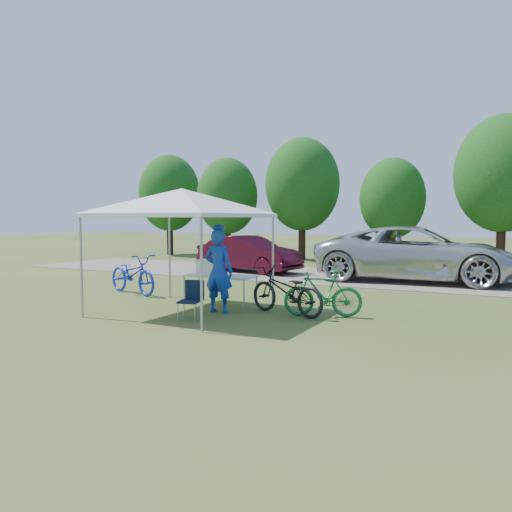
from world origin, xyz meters
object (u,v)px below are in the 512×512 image
(cyclist, at_px, (219,271))
(minivan, at_px, (417,253))
(folding_table, at_px, (220,277))
(bike_green, at_px, (323,293))
(sedan, at_px, (249,254))
(cooler, at_px, (208,267))
(bike_dark, at_px, (286,291))
(bike_blue, at_px, (133,274))
(folding_chair, at_px, (192,297))

(cyclist, relative_size, minivan, 0.28)
(folding_table, height_order, bike_green, bike_green)
(sedan, bearing_deg, cooler, -149.79)
(bike_dark, height_order, minivan, minivan)
(cyclist, relative_size, bike_blue, 0.88)
(bike_dark, relative_size, sedan, 0.47)
(cyclist, relative_size, sedan, 0.44)
(cooler, distance_m, minivan, 7.77)
(minivan, bearing_deg, folding_chair, 156.49)
(cyclist, height_order, minivan, cyclist)
(folding_chair, height_order, bike_blue, bike_blue)
(folding_table, relative_size, cooler, 3.48)
(cyclist, height_order, bike_green, cyclist)
(minivan, bearing_deg, bike_green, 170.14)
(bike_blue, bearing_deg, bike_dark, -82.06)
(bike_blue, xyz_separation_m, bike_green, (5.74, -0.62, -0.06))
(cyclist, bearing_deg, minivan, -113.07)
(sedan, bearing_deg, folding_chair, -149.34)
(sedan, bearing_deg, bike_blue, -172.07)
(bike_green, bearing_deg, bike_blue, -115.91)
(folding_chair, distance_m, bike_green, 2.75)
(cooler, relative_size, bike_blue, 0.24)
(cyclist, distance_m, bike_blue, 3.78)
(cooler, distance_m, bike_blue, 2.78)
(bike_blue, height_order, minivan, minivan)
(folding_chair, height_order, cyclist, cyclist)
(folding_table, xyz_separation_m, bike_blue, (-3.07, 0.41, -0.13))
(cooler, relative_size, sedan, 0.12)
(cooler, bearing_deg, bike_blue, 171.44)
(folding_table, distance_m, minivan, 7.62)
(minivan, bearing_deg, cyclist, 155.13)
(folding_table, distance_m, bike_dark, 1.94)
(cyclist, distance_m, minivan, 8.18)
(cooler, bearing_deg, cyclist, -45.33)
(bike_green, xyz_separation_m, bike_dark, (-0.78, -0.17, 0.02))
(bike_blue, xyz_separation_m, minivan, (6.47, 6.40, 0.38))
(bike_blue, relative_size, sedan, 0.50)
(bike_blue, height_order, sedan, sedan)
(cooler, distance_m, cyclist, 1.17)
(bike_green, distance_m, bike_dark, 0.80)
(bike_blue, bearing_deg, sedan, 15.19)
(bike_blue, distance_m, bike_dark, 5.03)
(folding_chair, relative_size, cooler, 1.60)
(folding_table, height_order, cooler, cooler)
(folding_table, height_order, folding_chair, folding_chair)
(folding_chair, bearing_deg, cyclist, 67.06)
(minivan, bearing_deg, cooler, 147.26)
(bike_blue, distance_m, minivan, 9.11)
(bike_blue, bearing_deg, cooler, -81.59)
(folding_table, distance_m, folding_chair, 1.76)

